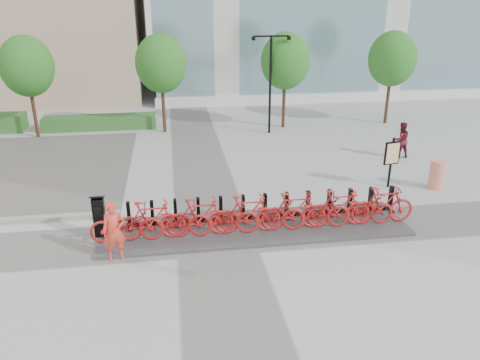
{
  "coord_description": "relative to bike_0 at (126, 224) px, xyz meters",
  "views": [
    {
      "loc": [
        -1.12,
        -12.62,
        6.9
      ],
      "look_at": [
        1.0,
        1.5,
        1.2
      ],
      "focal_mm": 35.0,
      "sensor_mm": 36.0,
      "label": 1
    }
  ],
  "objects": [
    {
      "name": "bike_4",
      "position": [
        2.88,
        0.0,
        0.0
      ],
      "size": [
        2.12,
        0.74,
        1.11
      ],
      "primitive_type": "imported",
      "rotation": [
        0.0,
        0.0,
        1.57
      ],
      "color": "#A71C1A",
      "rests_on": "dock_pad"
    },
    {
      "name": "pedestrian",
      "position": [
        11.61,
        6.25,
        0.17
      ],
      "size": [
        0.79,
        0.62,
        1.62
      ],
      "primitive_type": "imported",
      "rotation": [
        0.0,
        0.0,
        3.13
      ],
      "color": "maroon",
      "rests_on": "ground"
    },
    {
      "name": "bike_6",
      "position": [
        4.32,
        0.0,
        0.0
      ],
      "size": [
        2.12,
        0.74,
        1.11
      ],
      "primitive_type": "imported",
      "rotation": [
        0.0,
        0.0,
        1.57
      ],
      "color": "#A71C1A",
      "rests_on": "dock_pad"
    },
    {
      "name": "bike_8",
      "position": [
        5.76,
        0.0,
        0.0
      ],
      "size": [
        2.12,
        0.74,
        1.11
      ],
      "primitive_type": "imported",
      "rotation": [
        0.0,
        0.0,
        1.57
      ],
      "color": "#A71C1A",
      "rests_on": "dock_pad"
    },
    {
      "name": "hedge_b",
      "position": [
        -2.4,
        13.25,
        -0.29
      ],
      "size": [
        6.0,
        1.2,
        0.7
      ],
      "primitive_type": "cube",
      "color": "#357637",
      "rests_on": "ground"
    },
    {
      "name": "dock_rail_posts",
      "position": [
        4.32,
        0.82,
        -0.13
      ],
      "size": [
        8.74,
        0.5,
        0.85
      ],
      "primitive_type": null,
      "color": "black",
      "rests_on": "dock_pad"
    },
    {
      "name": "bike_1",
      "position": [
        0.72,
        0.0,
        0.06
      ],
      "size": [
        2.06,
        0.58,
        1.24
      ],
      "primitive_type": "imported",
      "rotation": [
        0.0,
        0.0,
        1.57
      ],
      "color": "#A71C1A",
      "rests_on": "dock_pad"
    },
    {
      "name": "worker_red",
      "position": [
        -0.25,
        -0.83,
        0.22
      ],
      "size": [
        0.68,
        0.5,
        1.72
      ],
      "primitive_type": "imported",
      "rotation": [
        0.0,
        0.0,
        0.16
      ],
      "color": "red",
      "rests_on": "ground"
    },
    {
      "name": "bike_5",
      "position": [
        3.6,
        0.0,
        0.06
      ],
      "size": [
        2.06,
        0.58,
        1.24
      ],
      "primitive_type": "imported",
      "rotation": [
        0.0,
        0.0,
        1.57
      ],
      "color": "#A71C1A",
      "rests_on": "dock_pad"
    },
    {
      "name": "tree_1",
      "position": [
        1.1,
        12.05,
        2.95
      ],
      "size": [
        2.6,
        2.6,
        5.1
      ],
      "color": "#3D1E14",
      "rests_on": "ground"
    },
    {
      "name": "map_sign",
      "position": [
        9.57,
        2.98,
        0.65
      ],
      "size": [
        0.64,
        0.23,
        1.94
      ],
      "rotation": [
        0.0,
        0.0,
        0.22
      ],
      "color": "black",
      "rests_on": "ground"
    },
    {
      "name": "bike_2",
      "position": [
        1.44,
        0.0,
        0.0
      ],
      "size": [
        2.12,
        0.74,
        1.11
      ],
      "primitive_type": "imported",
      "rotation": [
        0.0,
        0.0,
        1.57
      ],
      "color": "#A71C1A",
      "rests_on": "dock_pad"
    },
    {
      "name": "bike_0",
      "position": [
        0.0,
        0.0,
        0.0
      ],
      "size": [
        2.12,
        0.74,
        1.11
      ],
      "primitive_type": "imported",
      "rotation": [
        0.0,
        0.0,
        1.57
      ],
      "color": "#A71C1A",
      "rests_on": "dock_pad"
    },
    {
      "name": "bike_11",
      "position": [
        7.92,
        0.0,
        0.06
      ],
      "size": [
        2.06,
        0.58,
        1.24
      ],
      "primitive_type": "imported",
      "rotation": [
        0.0,
        0.0,
        1.57
      ],
      "color": "#A71C1A",
      "rests_on": "dock_pad"
    },
    {
      "name": "tree_2",
      "position": [
        7.6,
        12.05,
        2.95
      ],
      "size": [
        2.6,
        2.6,
        5.1
      ],
      "color": "#3D1E14",
      "rests_on": "ground"
    },
    {
      "name": "bike_3",
      "position": [
        2.16,
        0.0,
        0.06
      ],
      "size": [
        2.06,
        0.58,
        1.24
      ],
      "primitive_type": "imported",
      "rotation": [
        0.0,
        0.0,
        1.57
      ],
      "color": "#A71C1A",
      "rests_on": "dock_pad"
    },
    {
      "name": "ground",
      "position": [
        2.6,
        0.05,
        -0.64
      ],
      "size": [
        120.0,
        120.0,
        0.0
      ],
      "primitive_type": "plane",
      "color": "#A7A7A7"
    },
    {
      "name": "bike_10",
      "position": [
        7.2,
        0.0,
        0.0
      ],
      "size": [
        2.12,
        0.74,
        1.11
      ],
      "primitive_type": "imported",
      "rotation": [
        0.0,
        0.0,
        1.57
      ],
      "color": "#A71C1A",
      "rests_on": "dock_pad"
    },
    {
      "name": "tree_0",
      "position": [
        -5.4,
        12.05,
        2.95
      ],
      "size": [
        2.6,
        2.6,
        5.1
      ],
      "color": "#3D1E14",
      "rests_on": "ground"
    },
    {
      "name": "streetlamp",
      "position": [
        6.6,
        11.05,
        2.5
      ],
      "size": [
        2.0,
        0.2,
        5.0
      ],
      "color": "black",
      "rests_on": "ground"
    },
    {
      "name": "dock_pad",
      "position": [
        3.9,
        0.35,
        -0.6
      ],
      "size": [
        9.6,
        2.4,
        0.08
      ],
      "primitive_type": "cube",
      "color": "#434344",
      "rests_on": "ground"
    },
    {
      "name": "bike_7",
      "position": [
        5.04,
        0.0,
        0.06
      ],
      "size": [
        2.06,
        0.58,
        1.24
      ],
      "primitive_type": "imported",
      "rotation": [
        0.0,
        0.0,
        1.57
      ],
      "color": "#A71C1A",
      "rests_on": "dock_pad"
    },
    {
      "name": "kiosk",
      "position": [
        -0.82,
        0.5,
        0.08
      ],
      "size": [
        0.41,
        0.34,
        1.34
      ],
      "rotation": [
        0.0,
        0.0,
        -0.0
      ],
      "color": "black",
      "rests_on": "dock_pad"
    },
    {
      "name": "tree_3",
      "position": [
        13.6,
        12.05,
        2.95
      ],
      "size": [
        2.6,
        2.6,
        5.1
      ],
      "color": "#3D1E14",
      "rests_on": "ground"
    },
    {
      "name": "construction_barrel",
      "position": [
        11.29,
        2.6,
        -0.09
      ],
      "size": [
        0.67,
        0.67,
        1.1
      ],
      "primitive_type": "cylinder",
      "rotation": [
        0.0,
        0.0,
        -0.19
      ],
      "color": "#F93D07",
      "rests_on": "ground"
    },
    {
      "name": "bike_9",
      "position": [
        6.48,
        0.0,
        0.06
      ],
      "size": [
        2.06,
        0.58,
        1.24
      ],
      "primitive_type": "imported",
      "rotation": [
        0.0,
        0.0,
        1.57
      ],
      "color": "#A71C1A",
      "rests_on": "dock_pad"
    }
  ]
}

